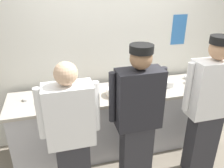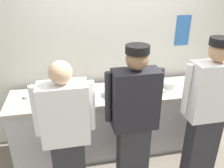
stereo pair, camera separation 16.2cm
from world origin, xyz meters
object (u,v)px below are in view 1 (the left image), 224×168
plate_stack_rear (168,83)px  deli_cup (191,79)px  chef_center (138,117)px  ramekin_red_sauce (187,77)px  sheet_tray (143,88)px  plate_stack_front (116,92)px  ramekin_orange_sauce (199,80)px  mixing_bowl_steel (55,97)px  ramekin_yellow_sauce (26,99)px  chef_far_right (208,106)px  chef_near_left (71,136)px  squeeze_bottle_primary (90,95)px

plate_stack_rear → deli_cup: 0.36m
chef_center → ramekin_red_sauce: (1.10, 0.83, 0.01)m
sheet_tray → ramekin_red_sauce: bearing=11.4°
plate_stack_front → ramekin_orange_sauce: size_ratio=2.42×
mixing_bowl_steel → deli_cup: size_ratio=3.38×
chef_center → ramekin_yellow_sauce: chef_center is taller
sheet_tray → chef_center: bearing=-115.9°
chef_far_right → plate_stack_front: bearing=146.2°
plate_stack_rear → sheet_tray: size_ratio=0.40×
chef_center → mixing_bowl_steel: 1.05m
plate_stack_front → plate_stack_rear: bearing=6.3°
plate_stack_rear → ramekin_orange_sauce: bearing=2.1°
plate_stack_front → sheet_tray: bearing=11.5°
deli_cup → ramekin_red_sauce: bearing=80.0°
sheet_tray → ramekin_yellow_sauce: bearing=177.7°
chef_near_left → ramekin_orange_sauce: chef_near_left is taller
chef_near_left → mixing_bowl_steel: (-0.12, 0.69, 0.09)m
chef_center → ramekin_red_sauce: 1.38m
squeeze_bottle_primary → mixing_bowl_steel: bearing=162.4°
ramekin_red_sauce → ramekin_yellow_sauce: size_ratio=1.03×
chef_far_right → deli_cup: chef_far_right is taller
ramekin_red_sauce → ramekin_yellow_sauce: 2.28m
chef_center → mixing_bowl_steel: chef_center is taller
plate_stack_front → deli_cup: bearing=4.1°
squeeze_bottle_primary → chef_near_left: bearing=-116.7°
sheet_tray → ramekin_red_sauce: 0.79m
chef_far_right → deli_cup: size_ratio=16.60×
chef_far_right → sheet_tray: bearing=126.5°
chef_center → chef_far_right: size_ratio=0.98×
squeeze_bottle_primary → ramekin_yellow_sauce: (-0.75, 0.23, -0.07)m
squeeze_bottle_primary → ramekin_yellow_sauce: 0.79m
sheet_tray → plate_stack_rear: bearing=0.6°
chef_far_right → ramekin_red_sauce: bearing=73.5°
deli_cup → sheet_tray: bearing=-179.9°
chef_near_left → chef_center: size_ratio=0.95×
mixing_bowl_steel → ramekin_orange_sauce: (2.05, 0.06, -0.03)m
plate_stack_rear → mixing_bowl_steel: bearing=-178.3°
mixing_bowl_steel → deli_cup: (1.90, 0.04, -0.00)m
plate_stack_rear → ramekin_yellow_sauce: (-1.89, 0.06, -0.02)m
chef_center → ramekin_red_sauce: size_ratio=19.91×
plate_stack_front → mixing_bowl_steel: bearing=176.9°
chef_near_left → ramekin_orange_sauce: bearing=21.4°
chef_near_left → ramekin_red_sauce: chef_near_left is taller
chef_near_left → chef_center: chef_center is taller
chef_near_left → ramekin_yellow_sauce: (-0.47, 0.80, 0.05)m
chef_center → plate_stack_rear: chef_center is taller
plate_stack_rear → sheet_tray: 0.38m
chef_far_right → plate_stack_rear: 0.72m
squeeze_bottle_primary → deli_cup: 1.51m
ramekin_red_sauce → chef_far_right: bearing=-106.5°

